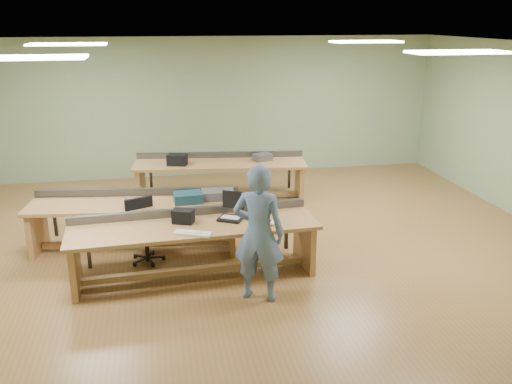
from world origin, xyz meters
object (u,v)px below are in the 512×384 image
laptop_base (231,219)px  parts_bin_teal (188,197)px  workbench_front (194,237)px  camera_bag (183,216)px  mug (134,203)px  person (259,233)px  drinks_can (126,200)px  workbench_mid (135,214)px  workbench_back (220,171)px  task_chair (145,239)px  parts_bin_grey (218,194)px

laptop_base → parts_bin_teal: size_ratio=0.76×
workbench_front → camera_bag: bearing=144.9°
workbench_front → mug: workbench_front is taller
person → drinks_can: person is taller
laptop_base → mug: mug is taller
camera_bag → drinks_can: size_ratio=2.58×
camera_bag → parts_bin_teal: camera_bag is taller
camera_bag → mug: bearing=150.0°
person → mug: person is taller
workbench_mid → drinks_can: size_ratio=30.06×
person → camera_bag: (-0.86, 0.85, -0.03)m
workbench_front → workbench_back: same height
workbench_front → drinks_can: 1.40m
laptop_base → drinks_can: (-1.43, 0.96, 0.04)m
workbench_front → task_chair: bearing=133.9°
drinks_can → parts_bin_teal: bearing=-6.3°
workbench_back → parts_bin_grey: parts_bin_grey is taller
workbench_mid → parts_bin_grey: bearing=5.0°
workbench_front → camera_bag: camera_bag is taller
parts_bin_grey → drinks_can: size_ratio=4.59×
workbench_front → task_chair: 0.94m
workbench_mid → drinks_can: 0.27m
laptop_base → parts_bin_teal: bearing=149.5°
laptop_base → person: bearing=-46.9°
laptop_base → parts_bin_teal: parts_bin_teal is taller
workbench_back → laptop_base: bearing=-87.3°
camera_bag → parts_bin_teal: bearing=103.5°
parts_bin_grey → workbench_back: bearing=81.8°
laptop_base → mug: size_ratio=2.77×
laptop_base → parts_bin_grey: size_ratio=0.65×
parts_bin_teal → workbench_front: bearing=-89.3°
workbench_mid → parts_bin_teal: parts_bin_teal is taller
camera_bag → workbench_back: bearing=95.6°
workbench_front → parts_bin_teal: size_ratio=8.09×
workbench_back → drinks_can: (-1.68, -2.14, 0.24)m
workbench_front → person: (0.73, -0.77, 0.31)m
camera_bag → parts_bin_grey: size_ratio=0.56×
task_chair → drinks_can: size_ratio=8.59×
laptop_base → task_chair: bearing=-176.9°
task_chair → parts_bin_grey: task_chair is taller
mug → parts_bin_teal: bearing=0.3°
laptop_base → parts_bin_grey: bearing=122.2°
workbench_mid → task_chair: (0.14, -0.45, -0.23)m
task_chair → parts_bin_grey: (1.11, 0.38, 0.48)m
workbench_back → workbench_front: bearing=-96.1°
laptop_base → drinks_can: bearing=174.5°
task_chair → camera_bag: bearing=-68.9°
laptop_base → camera_bag: 0.64m
workbench_mid → task_chair: bearing=-65.2°
laptop_base → workbench_mid: bearing=171.0°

